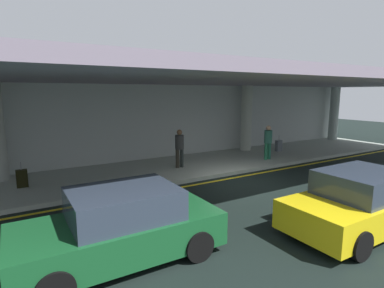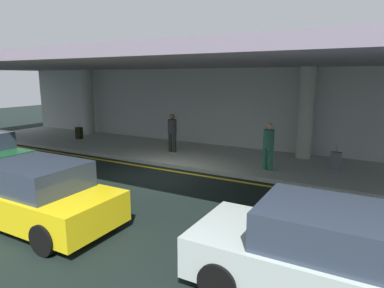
{
  "view_description": "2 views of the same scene",
  "coord_description": "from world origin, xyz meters",
  "px_view_note": "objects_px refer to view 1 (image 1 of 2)",
  "views": [
    {
      "loc": [
        -7.55,
        -8.72,
        3.4
      ],
      "look_at": [
        -0.71,
        2.67,
        1.17
      ],
      "focal_mm": 28.6,
      "sensor_mm": 36.0,
      "label": 1
    },
    {
      "loc": [
        6.48,
        -9.32,
        3.4
      ],
      "look_at": [
        0.5,
        1.45,
        0.92
      ],
      "focal_mm": 31.24,
      "sensor_mm": 36.0,
      "label": 2
    }
  ],
  "objects_px": {
    "traveler_with_luggage": "(268,140)",
    "suitcase_upright_secondary": "(22,178)",
    "car_yellow_taxi": "(360,202)",
    "person_waiting_for_ride": "(180,146)",
    "support_column_left_mid": "(246,118)",
    "suitcase_upright_primary": "(279,146)",
    "car_dark_green": "(121,227)",
    "support_column_center": "(334,113)"
  },
  "relations": [
    {
      "from": "car_yellow_taxi",
      "to": "suitcase_upright_primary",
      "type": "distance_m",
      "value": 9.72
    },
    {
      "from": "support_column_center",
      "to": "suitcase_upright_secondary",
      "type": "distance_m",
      "value": 19.44
    },
    {
      "from": "support_column_left_mid",
      "to": "car_yellow_taxi",
      "type": "bearing_deg",
      "value": -114.73
    },
    {
      "from": "support_column_center",
      "to": "car_dark_green",
      "type": "height_order",
      "value": "support_column_center"
    },
    {
      "from": "support_column_left_mid",
      "to": "suitcase_upright_secondary",
      "type": "xyz_separation_m",
      "value": [
        -11.33,
        -1.41,
        -1.51
      ]
    },
    {
      "from": "car_dark_green",
      "to": "suitcase_upright_secondary",
      "type": "distance_m",
      "value": 6.29
    },
    {
      "from": "car_yellow_taxi",
      "to": "suitcase_upright_primary",
      "type": "height_order",
      "value": "car_yellow_taxi"
    },
    {
      "from": "car_yellow_taxi",
      "to": "person_waiting_for_ride",
      "type": "xyz_separation_m",
      "value": [
        -1.02,
        7.48,
        0.4
      ]
    },
    {
      "from": "support_column_left_mid",
      "to": "car_yellow_taxi",
      "type": "distance_m",
      "value": 10.19
    },
    {
      "from": "car_yellow_taxi",
      "to": "suitcase_upright_primary",
      "type": "xyz_separation_m",
      "value": [
        5.59,
        7.95,
        -0.25
      ]
    },
    {
      "from": "traveler_with_luggage",
      "to": "car_yellow_taxi",
      "type": "bearing_deg",
      "value": -131.66
    },
    {
      "from": "support_column_left_mid",
      "to": "suitcase_upright_primary",
      "type": "distance_m",
      "value": 2.38
    },
    {
      "from": "support_column_left_mid",
      "to": "suitcase_upright_primary",
      "type": "bearing_deg",
      "value": -42.25
    },
    {
      "from": "support_column_center",
      "to": "suitcase_upright_primary",
      "type": "bearing_deg",
      "value": -169.48
    },
    {
      "from": "support_column_center",
      "to": "suitcase_upright_primary",
      "type": "relative_size",
      "value": 4.06
    },
    {
      "from": "car_yellow_taxi",
      "to": "car_dark_green",
      "type": "height_order",
      "value": "same"
    },
    {
      "from": "car_yellow_taxi",
      "to": "traveler_with_luggage",
      "type": "height_order",
      "value": "traveler_with_luggage"
    },
    {
      "from": "support_column_left_mid",
      "to": "support_column_center",
      "type": "relative_size",
      "value": 1.0
    },
    {
      "from": "support_column_left_mid",
      "to": "traveler_with_luggage",
      "type": "distance_m",
      "value": 2.74
    },
    {
      "from": "support_column_center",
      "to": "person_waiting_for_ride",
      "type": "distance_m",
      "value": 13.39
    },
    {
      "from": "car_yellow_taxi",
      "to": "suitcase_upright_secondary",
      "type": "distance_m",
      "value": 10.53
    },
    {
      "from": "support_column_left_mid",
      "to": "traveler_with_luggage",
      "type": "height_order",
      "value": "support_column_left_mid"
    },
    {
      "from": "suitcase_upright_primary",
      "to": "suitcase_upright_secondary",
      "type": "bearing_deg",
      "value": 178.01
    },
    {
      "from": "suitcase_upright_primary",
      "to": "suitcase_upright_secondary",
      "type": "relative_size",
      "value": 1.0
    },
    {
      "from": "suitcase_upright_primary",
      "to": "traveler_with_luggage",
      "type": "bearing_deg",
      "value": -151.79
    },
    {
      "from": "car_dark_green",
      "to": "person_waiting_for_ride",
      "type": "bearing_deg",
      "value": 56.2
    },
    {
      "from": "support_column_left_mid",
      "to": "traveler_with_luggage",
      "type": "xyz_separation_m",
      "value": [
        -0.75,
        -2.5,
        -0.86
      ]
    },
    {
      "from": "support_column_left_mid",
      "to": "car_yellow_taxi",
      "type": "height_order",
      "value": "support_column_left_mid"
    },
    {
      "from": "car_dark_green",
      "to": "car_yellow_taxi",
      "type": "bearing_deg",
      "value": -12.74
    },
    {
      "from": "support_column_left_mid",
      "to": "person_waiting_for_ride",
      "type": "bearing_deg",
      "value": -162.06
    },
    {
      "from": "car_yellow_taxi",
      "to": "support_column_left_mid",
      "type": "bearing_deg",
      "value": 62.73
    },
    {
      "from": "traveler_with_luggage",
      "to": "suitcase_upright_secondary",
      "type": "xyz_separation_m",
      "value": [
        -10.59,
        1.09,
        -0.65
      ]
    },
    {
      "from": "car_dark_green",
      "to": "support_column_center",
      "type": "bearing_deg",
      "value": 27.03
    },
    {
      "from": "support_column_left_mid",
      "to": "suitcase_upright_secondary",
      "type": "bearing_deg",
      "value": -172.92
    },
    {
      "from": "car_yellow_taxi",
      "to": "suitcase_upright_secondary",
      "type": "height_order",
      "value": "car_yellow_taxi"
    },
    {
      "from": "person_waiting_for_ride",
      "to": "suitcase_upright_primary",
      "type": "bearing_deg",
      "value": -37.39
    },
    {
      "from": "suitcase_upright_secondary",
      "to": "support_column_left_mid",
      "type": "bearing_deg",
      "value": -13.61
    },
    {
      "from": "person_waiting_for_ride",
      "to": "traveler_with_luggage",
      "type": "bearing_deg",
      "value": -51.46
    },
    {
      "from": "person_waiting_for_ride",
      "to": "car_yellow_taxi",
      "type": "bearing_deg",
      "value": -123.65
    },
    {
      "from": "traveler_with_luggage",
      "to": "suitcase_upright_secondary",
      "type": "bearing_deg",
      "value": 159.99
    },
    {
      "from": "support_column_center",
      "to": "car_yellow_taxi",
      "type": "distance_m",
      "value": 15.34
    },
    {
      "from": "support_column_left_mid",
      "to": "car_dark_green",
      "type": "relative_size",
      "value": 0.89
    }
  ]
}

